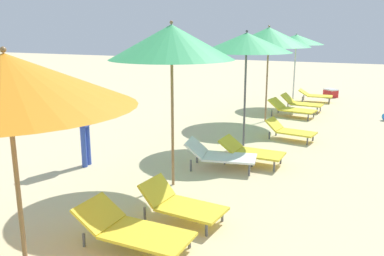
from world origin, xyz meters
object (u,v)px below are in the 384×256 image
(lounger_third_shoreside, at_px, (132,229))
(person_walking_near, at_px, (84,116))
(lounger_fifth_shoreside, at_px, (290,130))
(lounger_sixth_shoreside, at_px, (291,108))
(umbrella_fourth, at_px, (172,42))
(cooler_box, at_px, (331,93))
(lounger_fourth_shoreside, at_px, (220,155))
(lounger_fifth_inland, at_px, (251,151))
(umbrella_fifth, at_px, (247,43))
(lounger_farthest_inland, at_px, (301,103))
(umbrella_third, at_px, (6,80))
(lounger_farthest_shoreside, at_px, (315,95))
(umbrella_sixth, at_px, (269,37))
(lounger_fourth_inland, at_px, (181,204))
(umbrella_farthest, at_px, (296,40))

(lounger_third_shoreside, height_order, person_walking_near, person_walking_near)
(lounger_fifth_shoreside, bearing_deg, lounger_sixth_shoreside, 109.16)
(umbrella_fourth, distance_m, lounger_fifth_shoreside, 4.82)
(lounger_sixth_shoreside, height_order, cooler_box, lounger_sixth_shoreside)
(lounger_fourth_shoreside, xyz_separation_m, lounger_fifth_inland, (0.48, 0.58, -0.02))
(umbrella_fifth, xyz_separation_m, lounger_farthest_inland, (0.46, 5.01, -2.18))
(person_walking_near, bearing_deg, umbrella_third, 109.81)
(lounger_sixth_shoreside, relative_size, cooler_box, 2.38)
(lounger_farthest_shoreside, bearing_deg, umbrella_sixth, -105.27)
(umbrella_third, relative_size, lounger_sixth_shoreside, 1.69)
(lounger_fourth_shoreside, relative_size, umbrella_fifth, 0.55)
(umbrella_sixth, distance_m, cooler_box, 6.31)
(umbrella_sixth, bearing_deg, lounger_sixth_shoreside, 61.11)
(umbrella_third, relative_size, lounger_third_shoreside, 1.70)
(lounger_fifth_shoreside, xyz_separation_m, lounger_sixth_shoreside, (-0.56, 2.91, 0.02))
(lounger_third_shoreside, height_order, lounger_fifth_inland, lounger_fifth_inland)
(lounger_farthest_inland, bearing_deg, lounger_fourth_shoreside, -89.34)
(lounger_fourth_inland, height_order, lounger_fifth_inland, lounger_fourth_inland)
(lounger_third_shoreside, distance_m, person_walking_near, 3.66)
(lounger_fifth_inland, bearing_deg, cooler_box, 88.22)
(lounger_third_shoreside, distance_m, lounger_farthest_inland, 10.21)
(umbrella_fourth, height_order, umbrella_farthest, umbrella_fourth)
(lounger_farthest_inland, distance_m, person_walking_near, 8.41)
(lounger_fourth_shoreside, height_order, lounger_fourth_inland, lounger_fourth_shoreside)
(umbrella_fourth, relative_size, lounger_fourth_inland, 2.27)
(umbrella_fifth, relative_size, person_walking_near, 1.58)
(lounger_fourth_shoreside, distance_m, lounger_farthest_inland, 6.87)
(lounger_third_shoreside, height_order, lounger_fourth_shoreside, lounger_fourth_shoreside)
(lounger_fifth_shoreside, bearing_deg, person_walking_near, -123.35)
(lounger_farthest_inland, bearing_deg, umbrella_fourth, -92.09)
(lounger_third_shoreside, relative_size, lounger_farthest_shoreside, 1.18)
(lounger_fourth_shoreside, xyz_separation_m, umbrella_farthest, (-0.09, 7.81, 2.11))
(lounger_fourth_inland, height_order, cooler_box, lounger_fourth_inland)
(lounger_fifth_inland, relative_size, umbrella_sixth, 0.46)
(umbrella_sixth, bearing_deg, lounger_third_shoreside, -87.29)
(umbrella_third, xyz_separation_m, lounger_fourth_shoreside, (0.42, 4.64, -2.00))
(lounger_fifth_shoreside, bearing_deg, lounger_fifth_inland, -90.24)
(person_walking_near, bearing_deg, lounger_fifth_shoreside, -142.46)
(lounger_fourth_inland, bearing_deg, lounger_farthest_inland, 94.17)
(lounger_farthest_shoreside, bearing_deg, umbrella_fifth, -98.93)
(umbrella_sixth, bearing_deg, umbrella_farthest, 85.92)
(lounger_fifth_inland, bearing_deg, umbrella_fourth, -116.87)
(person_walking_near, bearing_deg, lounger_third_shoreside, 127.57)
(lounger_fourth_shoreside, distance_m, umbrella_fifth, 2.85)
(lounger_fourth_shoreside, xyz_separation_m, lounger_farthest_shoreside, (0.54, 8.96, -0.03))
(lounger_fourth_inland, xyz_separation_m, umbrella_farthest, (-0.40, 10.20, 2.15))
(lounger_third_shoreside, distance_m, lounger_sixth_shoreside, 9.12)
(umbrella_third, height_order, person_walking_near, umbrella_third)
(umbrella_fifth, height_order, lounger_farthest_shoreside, umbrella_fifth)
(umbrella_third, bearing_deg, lounger_fourth_shoreside, 84.78)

